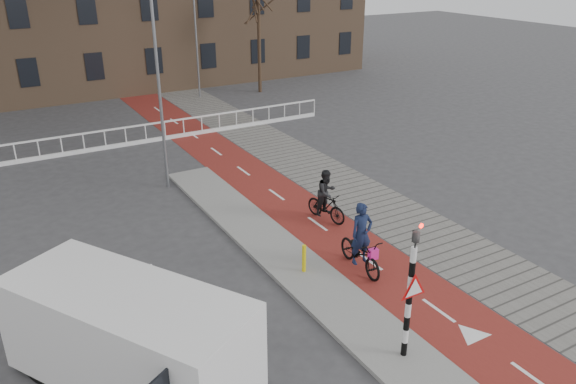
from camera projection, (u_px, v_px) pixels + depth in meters
ground at (371, 308)px, 15.18m from camera, size 120.00×120.00×0.00m
bike_lane at (254, 178)px, 23.81m from camera, size 2.50×60.00×0.01m
sidewalk at (310, 167)px, 25.10m from camera, size 3.00×60.00×0.01m
curb_island at (277, 250)px, 18.01m from camera, size 1.80×16.00×0.12m
traffic_signal at (411, 287)px, 12.51m from camera, size 0.80×0.80×3.68m
bollard at (304, 258)px, 16.54m from camera, size 0.12×0.12×0.87m
cyclist_near at (361, 248)px, 16.74m from camera, size 0.89×2.16×2.17m
cyclist_far at (326, 200)px, 19.83m from camera, size 0.94×1.84×1.91m
van at (129, 337)px, 12.05m from camera, size 4.79×5.95×2.40m
railing at (62, 150)px, 26.27m from camera, size 28.00×0.10×0.99m
tree_right at (259, 40)px, 37.07m from camera, size 0.23×0.23×6.89m
streetlight_near at (158, 79)px, 21.23m from camera, size 0.12×0.12×8.89m
streetlight_right at (196, 40)px, 35.71m from camera, size 0.12×0.12×7.37m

